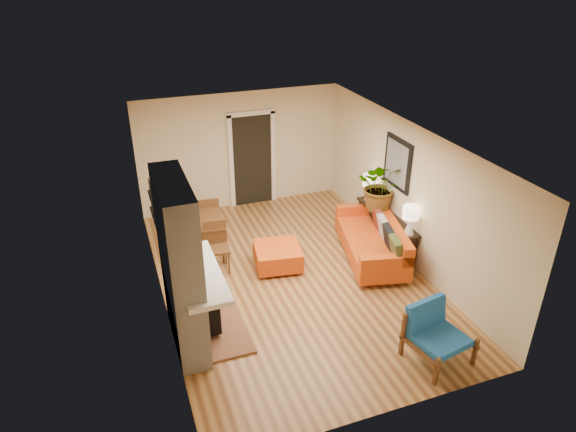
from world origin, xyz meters
name	(u,v)px	position (x,y,z in m)	size (l,w,h in m)	color
room_shell	(275,159)	(0.60, 2.63, 1.24)	(6.50, 6.50, 6.50)	#BB8548
fireplace	(184,270)	(-2.00, -1.00, 1.24)	(1.09, 1.68, 2.60)	white
sofa	(375,239)	(1.73, 0.13, 0.38)	(1.41, 2.32, 0.85)	silver
ottoman	(278,256)	(-0.12, 0.43, 0.24)	(0.93, 0.93, 0.41)	silver
blue_chair	(434,330)	(1.20, -2.54, 0.45)	(0.92, 0.90, 0.83)	brown
dining_table	(208,225)	(-1.19, 1.35, 0.61)	(0.83, 1.75, 0.93)	brown
console_table	(386,222)	(2.07, 0.35, 0.58)	(0.34, 1.85, 0.72)	black
lamp_near	(411,217)	(2.07, -0.42, 1.06)	(0.30, 0.30, 0.54)	white
lamp_far	(370,185)	(2.07, 1.08, 1.06)	(0.30, 0.30, 0.54)	white
houseplant	(381,186)	(2.06, 0.64, 1.22)	(0.90, 0.78, 1.00)	#1E5919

